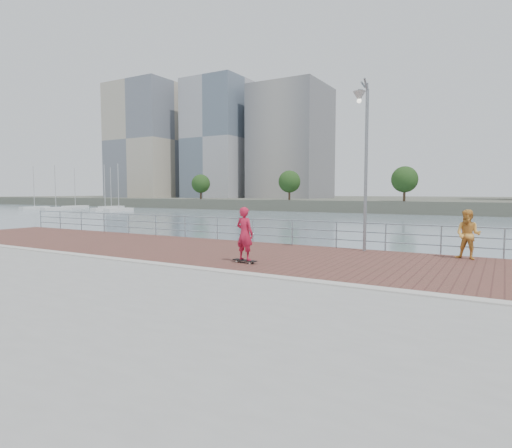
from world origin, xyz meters
The scene contains 12 objects.
water centered at (0.00, 0.00, -2.00)m, with size 400.00×400.00×0.00m, color slate.
seawall centered at (0.00, -5.00, -1.00)m, with size 40.00×24.00×2.00m, color gray.
brick_lane centered at (0.00, 3.60, 0.01)m, with size 40.00×6.80×0.02m, color brown.
curb centered at (0.00, 0.00, 0.03)m, with size 40.00×0.40×0.06m, color #B7B5AD.
far_shore centered at (0.00, 122.50, -0.75)m, with size 320.00×95.00×2.50m, color #4C5142.
guardrail centered at (0.00, 7.00, 0.69)m, with size 39.06×0.06×1.13m.
street_lamp centered at (2.38, 6.03, 4.53)m, with size 0.46×1.35×6.37m.
skateboard centered at (-0.23, 1.66, 0.10)m, with size 0.89×0.33×0.10m.
skateboarder centered at (-0.23, 1.66, 0.99)m, with size 0.65×0.42×1.77m, color #B81836.
bystander centered at (6.09, 6.20, 0.89)m, with size 0.84×0.66×1.73m, color gold.
shoreline_trees centered at (-13.58, 77.00, 4.45)m, with size 109.54×5.15×6.86m.
marina centered at (-81.73, 58.42, -1.52)m, with size 27.97×19.43×10.62m.
Camera 1 is at (7.15, -10.26, 2.37)m, focal length 30.00 mm.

